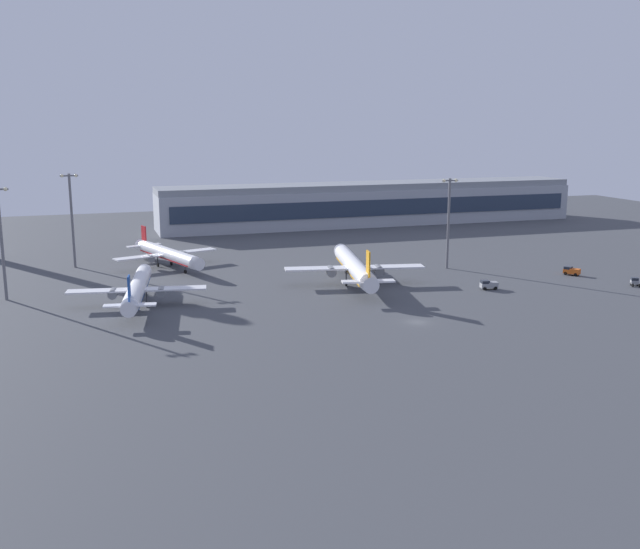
{
  "coord_description": "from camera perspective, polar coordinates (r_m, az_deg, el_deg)",
  "views": [
    {
      "loc": [
        -63.89,
        -131.38,
        40.36
      ],
      "look_at": [
        -10.07,
        33.19,
        4.0
      ],
      "focal_mm": 41.18,
      "sensor_mm": 36.0,
      "label": 1
    }
  ],
  "objects": [
    {
      "name": "baggage_tractor",
      "position": [
        183.53,
        12.97,
        -0.77
      ],
      "size": [
        4.46,
        2.8,
        2.25
      ],
      "rotation": [
        0.0,
        0.0,
        1.36
      ],
      "color": "gray",
      "rests_on": "ground"
    },
    {
      "name": "ground_plane",
      "position": [
        151.56,
        7.56,
        -3.69
      ],
      "size": [
        416.0,
        416.0,
        0.0
      ],
      "primitive_type": "plane",
      "color": "#424449"
    },
    {
      "name": "cargo_loader",
      "position": [
        206.51,
        18.96,
        0.27
      ],
      "size": [
        3.9,
        4.54,
        2.25
      ],
      "rotation": [
        0.0,
        0.0,
        0.57
      ],
      "color": "#D85919",
      "rests_on": "ground"
    },
    {
      "name": "airplane_taxiway_distant",
      "position": [
        184.47,
        2.69,
        0.6
      ],
      "size": [
        35.3,
        45.11,
        11.63
      ],
      "rotation": [
        0.0,
        0.0,
        -0.19
      ],
      "color": "white",
      "rests_on": "ground"
    },
    {
      "name": "airplane_terminal_side",
      "position": [
        167.84,
        -14.01,
        -1.08
      ],
      "size": [
        30.53,
        39.05,
        10.04
      ],
      "rotation": [
        0.0,
        0.0,
        -0.17
      ],
      "color": "white",
      "rests_on": "ground"
    },
    {
      "name": "apron_light_central",
      "position": [
        205.39,
        9.96,
        4.4
      ],
      "size": [
        4.8,
        0.9,
        25.0
      ],
      "color": "slate",
      "rests_on": "ground"
    },
    {
      "name": "apron_light_west",
      "position": [
        180.81,
        -23.54,
        2.75
      ],
      "size": [
        4.8,
        0.9,
        25.98
      ],
      "color": "slate",
      "rests_on": "ground"
    },
    {
      "name": "terminal_building",
      "position": [
        293.59,
        4.0,
        5.52
      ],
      "size": [
        168.13,
        22.4,
        16.4
      ],
      "color": "#9EA3AD",
      "rests_on": "ground"
    },
    {
      "name": "apron_light_east",
      "position": [
        215.08,
        -18.74,
        4.45
      ],
      "size": [
        4.8,
        0.9,
        26.21
      ],
      "color": "slate",
      "rests_on": "ground"
    },
    {
      "name": "pushback_tug",
      "position": [
        198.93,
        23.26,
        -0.51
      ],
      "size": [
        3.08,
        3.56,
        2.05
      ],
      "rotation": [
        0.0,
        0.0,
        5.77
      ],
      "color": "gray",
      "rests_on": "ground"
    },
    {
      "name": "airplane_mid_apron",
      "position": [
        210.2,
        -11.81,
        1.57
      ],
      "size": [
        29.56,
        37.57,
        9.9
      ],
      "rotation": [
        0.0,
        0.0,
        3.46
      ],
      "color": "white",
      "rests_on": "ground"
    }
  ]
}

